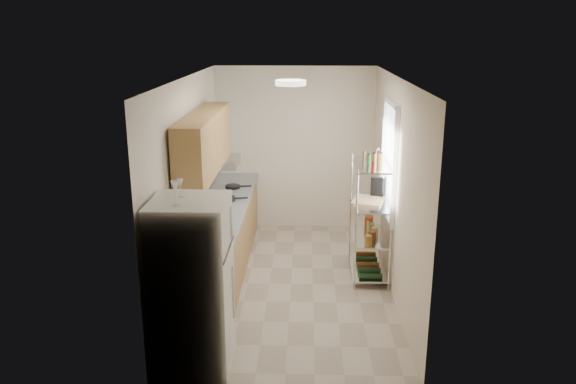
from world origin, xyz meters
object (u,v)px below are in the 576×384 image
(rice_cooker, at_px, (219,203))
(cutting_board, at_px, (368,200))
(frying_pan_large, at_px, (225,199))
(refrigerator, at_px, (193,286))
(espresso_machine, at_px, (379,185))

(rice_cooker, xyz_separation_m, cutting_board, (1.90, 0.15, 0.01))
(frying_pan_large, height_order, cutting_board, cutting_board)
(frying_pan_large, bearing_deg, cutting_board, -21.80)
(refrigerator, distance_m, espresso_machine, 3.16)
(frying_pan_large, distance_m, espresso_machine, 2.08)
(refrigerator, xyz_separation_m, frying_pan_large, (-0.05, 2.50, 0.09))
(rice_cooker, relative_size, espresso_machine, 0.97)
(rice_cooker, bearing_deg, frying_pan_large, 89.90)
(refrigerator, distance_m, rice_cooker, 2.02)
(cutting_board, bearing_deg, refrigerator, -130.67)
(rice_cooker, height_order, espresso_machine, espresso_machine)
(rice_cooker, bearing_deg, refrigerator, -88.55)
(espresso_machine, bearing_deg, rice_cooker, -149.59)
(rice_cooker, distance_m, frying_pan_large, 0.50)
(refrigerator, xyz_separation_m, cutting_board, (1.85, 2.15, 0.19))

